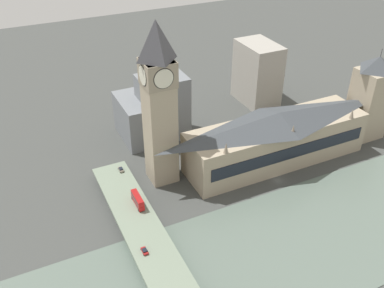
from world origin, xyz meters
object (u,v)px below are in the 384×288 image
at_px(clock_tower, 159,101).
at_px(victoria_tower, 370,97).
at_px(road_bridge, 171,284).
at_px(car_northbound_tail, 121,169).
at_px(car_northbound_lead, 145,251).
at_px(double_decker_bus_mid, 138,200).
at_px(parliament_hall, 277,137).

distance_m(clock_tower, victoria_tower, 117.57).
height_order(road_bridge, car_northbound_tail, car_northbound_tail).
relative_size(victoria_tower, road_bridge, 0.33).
relative_size(road_bridge, car_northbound_tail, 37.14).
bearing_deg(car_northbound_lead, clock_tower, -29.30).
height_order(clock_tower, victoria_tower, clock_tower).
xyz_separation_m(victoria_tower, car_northbound_lead, (-34.83, 141.36, -17.24)).
relative_size(double_decker_bus_mid, car_northbound_tail, 2.51).
distance_m(parliament_hall, car_northbound_tail, 77.60).
xyz_separation_m(clock_tower, victoria_tower, (-11.00, -115.64, -18.19)).
xyz_separation_m(clock_tower, road_bridge, (-62.63, 22.26, -37.06)).
bearing_deg(double_decker_bus_mid, road_bridge, 175.66).
distance_m(parliament_hall, victoria_tower, 59.52).
relative_size(road_bridge, double_decker_bus_mid, 14.82).
distance_m(parliament_hall, road_bridge, 94.92).
height_order(car_northbound_lead, car_northbound_tail, car_northbound_tail).
height_order(parliament_hall, road_bridge, parliament_hall).
height_order(road_bridge, car_northbound_lead, car_northbound_lead).
bearing_deg(victoria_tower, parliament_hall, 90.06).
xyz_separation_m(victoria_tower, car_northbound_tail, (18.15, 133.82, -17.16)).
height_order(clock_tower, double_decker_bus_mid, clock_tower).
bearing_deg(parliament_hall, road_bridge, 123.11).
relative_size(victoria_tower, car_northbound_lead, 12.82).
bearing_deg(parliament_hall, victoria_tower, -89.94).
height_order(parliament_hall, victoria_tower, victoria_tower).
xyz_separation_m(victoria_tower, road_bridge, (-51.63, 137.90, -18.87)).
height_order(clock_tower, car_northbound_lead, clock_tower).
height_order(parliament_hall, clock_tower, clock_tower).
bearing_deg(car_northbound_lead, car_northbound_tail, -8.10).
bearing_deg(clock_tower, road_bridge, 160.43).
xyz_separation_m(road_bridge, car_northbound_tail, (69.78, -4.08, 1.71)).
bearing_deg(clock_tower, car_northbound_tail, 68.53).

